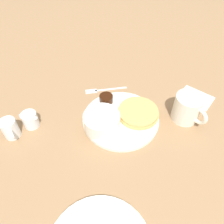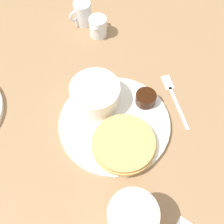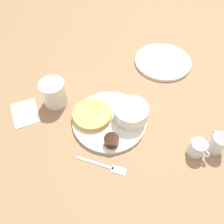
{
  "view_description": "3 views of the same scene",
  "coord_description": "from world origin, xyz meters",
  "px_view_note": "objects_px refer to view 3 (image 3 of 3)",
  "views": [
    {
      "loc": [
        0.25,
        -0.36,
        0.52
      ],
      "look_at": [
        -0.02,
        -0.02,
        0.04
      ],
      "focal_mm": 35.0,
      "sensor_mm": 36.0,
      "label": 1
    },
    {
      "loc": [
        0.23,
        0.15,
        0.53
      ],
      "look_at": [
        -0.0,
        -0.01,
        0.04
      ],
      "focal_mm": 45.0,
      "sensor_mm": 36.0,
      "label": 2
    },
    {
      "loc": [
        -0.37,
        0.16,
        0.57
      ],
      "look_at": [
        0.0,
        -0.01,
        0.04
      ],
      "focal_mm": 35.0,
      "sensor_mm": 36.0,
      "label": 3
    }
  ],
  "objects_px": {
    "creamer_pitcher_near": "(197,148)",
    "creamer_pitcher_far": "(218,143)",
    "plate": "(109,120)",
    "fork": "(106,166)",
    "bowl": "(131,112)",
    "coffee_mug": "(54,92)"
  },
  "relations": [
    {
      "from": "bowl",
      "to": "creamer_pitcher_far",
      "type": "xyz_separation_m",
      "value": [
        -0.19,
        -0.18,
        -0.01
      ]
    },
    {
      "from": "creamer_pitcher_far",
      "to": "fork",
      "type": "relative_size",
      "value": 0.56
    },
    {
      "from": "plate",
      "to": "creamer_pitcher_near",
      "type": "height_order",
      "value": "creamer_pitcher_near"
    },
    {
      "from": "plate",
      "to": "creamer_pitcher_near",
      "type": "bearing_deg",
      "value": -137.97
    },
    {
      "from": "creamer_pitcher_near",
      "to": "creamer_pitcher_far",
      "type": "xyz_separation_m",
      "value": [
        -0.01,
        -0.06,
        0.01
      ]
    },
    {
      "from": "bowl",
      "to": "creamer_pitcher_near",
      "type": "relative_size",
      "value": 1.65
    },
    {
      "from": "coffee_mug",
      "to": "creamer_pitcher_near",
      "type": "distance_m",
      "value": 0.47
    },
    {
      "from": "plate",
      "to": "coffee_mug",
      "type": "xyz_separation_m",
      "value": [
        0.15,
        0.13,
        0.04
      ]
    },
    {
      "from": "bowl",
      "to": "creamer_pitcher_near",
      "type": "bearing_deg",
      "value": -146.59
    },
    {
      "from": "fork",
      "to": "plate",
      "type": "bearing_deg",
      "value": -26.69
    },
    {
      "from": "plate",
      "to": "creamer_pitcher_near",
      "type": "xyz_separation_m",
      "value": [
        -0.2,
        -0.18,
        0.02
      ]
    },
    {
      "from": "bowl",
      "to": "coffee_mug",
      "type": "bearing_deg",
      "value": 48.22
    },
    {
      "from": "plate",
      "to": "creamer_pitcher_far",
      "type": "relative_size",
      "value": 3.54
    },
    {
      "from": "plate",
      "to": "creamer_pitcher_far",
      "type": "bearing_deg",
      "value": -131.77
    },
    {
      "from": "creamer_pitcher_near",
      "to": "fork",
      "type": "height_order",
      "value": "creamer_pitcher_near"
    },
    {
      "from": "plate",
      "to": "coffee_mug",
      "type": "height_order",
      "value": "coffee_mug"
    },
    {
      "from": "fork",
      "to": "creamer_pitcher_far",
      "type": "bearing_deg",
      "value": -104.02
    },
    {
      "from": "coffee_mug",
      "to": "plate",
      "type": "bearing_deg",
      "value": -139.16
    },
    {
      "from": "creamer_pitcher_near",
      "to": "creamer_pitcher_far",
      "type": "bearing_deg",
      "value": -102.33
    },
    {
      "from": "creamer_pitcher_near",
      "to": "fork",
      "type": "distance_m",
      "value": 0.26
    },
    {
      "from": "bowl",
      "to": "fork",
      "type": "bearing_deg",
      "value": 131.03
    },
    {
      "from": "coffee_mug",
      "to": "fork",
      "type": "xyz_separation_m",
      "value": [
        -0.29,
        -0.06,
        -0.04
      ]
    }
  ]
}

